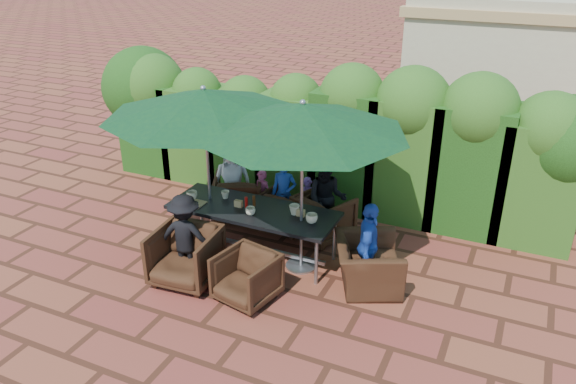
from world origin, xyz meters
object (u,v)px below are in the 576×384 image
at_px(chair_far_right, 324,214).
at_px(chair_near_left, 185,254).
at_px(dining_table, 253,213).
at_px(chair_end_right, 368,257).
at_px(umbrella_left, 204,103).
at_px(chair_near_right, 246,275).
at_px(umbrella_right, 303,118).
at_px(chair_far_mid, 287,208).
at_px(chair_far_left, 239,194).

xyz_separation_m(chair_far_right, chair_near_left, (-1.25, -1.94, 0.04)).
height_order(dining_table, chair_end_right, chair_end_right).
height_order(umbrella_left, chair_end_right, umbrella_left).
relative_size(umbrella_left, chair_near_right, 3.96).
height_order(umbrella_right, chair_far_mid, umbrella_right).
distance_m(chair_far_mid, chair_near_right, 2.03).
relative_size(dining_table, chair_end_right, 2.53).
distance_m(chair_far_right, chair_near_left, 2.31).
height_order(dining_table, chair_far_left, chair_far_left).
bearing_deg(chair_end_right, umbrella_left, 62.85).
xyz_separation_m(chair_far_left, chair_end_right, (2.56, -1.05, 0.02)).
bearing_deg(chair_near_right, umbrella_right, 83.98).
relative_size(umbrella_left, chair_far_mid, 4.00).
bearing_deg(umbrella_right, chair_end_right, -1.45).
bearing_deg(chair_far_mid, umbrella_left, 54.63).
bearing_deg(chair_far_mid, chair_near_right, 107.43).
distance_m(dining_table, chair_end_right, 1.78).
height_order(umbrella_left, chair_far_left, umbrella_left).
xyz_separation_m(chair_far_left, chair_far_right, (1.55, -0.06, -0.02)).
height_order(umbrella_right, chair_far_left, umbrella_right).
height_order(chair_far_mid, chair_far_right, chair_far_right).
bearing_deg(chair_far_mid, umbrella_right, 131.77).
height_order(dining_table, chair_far_mid, dining_table).
relative_size(chair_far_left, chair_end_right, 0.83).
xyz_separation_m(chair_far_mid, chair_end_right, (1.65, -1.02, 0.07)).
bearing_deg(umbrella_right, chair_far_right, 91.86).
distance_m(dining_table, chair_near_left, 1.16).
height_order(umbrella_left, chair_far_mid, umbrella_left).
bearing_deg(umbrella_right, chair_far_mid, 123.91).
xyz_separation_m(umbrella_right, chair_far_right, (-0.03, 0.96, -1.83)).
height_order(chair_far_right, chair_end_right, chair_end_right).
bearing_deg(chair_near_left, chair_far_mid, 68.05).
bearing_deg(chair_far_right, dining_table, 75.49).
relative_size(dining_table, chair_near_left, 2.90).
bearing_deg(chair_near_right, umbrella_left, 149.70).
xyz_separation_m(umbrella_left, umbrella_right, (1.52, -0.08, -0.00)).
relative_size(chair_far_mid, chair_near_left, 0.84).
xyz_separation_m(dining_table, chair_far_right, (0.74, 0.93, -0.29)).
height_order(dining_table, chair_near_left, chair_near_left).
relative_size(dining_table, chair_far_right, 3.18).
bearing_deg(chair_end_right, chair_near_right, 102.05).
relative_size(umbrella_left, chair_far_right, 3.68).
distance_m(chair_far_mid, chair_far_right, 0.64).
distance_m(umbrella_left, chair_far_left, 2.04).
height_order(chair_far_right, chair_near_right, chair_far_right).
distance_m(umbrella_left, chair_end_right, 3.08).
xyz_separation_m(dining_table, chair_near_right, (0.45, -1.04, -0.31)).
xyz_separation_m(chair_near_left, chair_end_right, (2.27, 0.95, 0.00)).
relative_size(chair_far_left, chair_near_left, 0.95).
bearing_deg(chair_far_mid, dining_table, 91.41).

